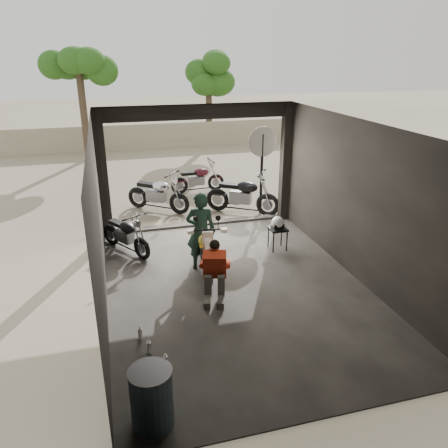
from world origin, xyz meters
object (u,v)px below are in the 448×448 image
outside_bike_c (242,192)px  stool (278,231)px  outside_bike_a (158,191)px  sign_post (262,156)px  oil_drum (152,399)px  rider (201,232)px  helmet (278,222)px  left_bike (125,232)px  main_bike (206,245)px  mechanic (215,274)px  outside_bike_b (198,177)px

outside_bike_c → stool: outside_bike_c is taller
outside_bike_a → sign_post: sign_post is taller
sign_post → oil_drum: bearing=-116.7°
rider → stool: bearing=-147.8°
outside_bike_a → sign_post: (2.84, -0.97, 1.09)m
rider → helmet: rider is taller
stool → sign_post: sign_post is taller
outside_bike_c → stool: bearing=-145.9°
outside_bike_c → rider: (-1.89, -3.09, 0.22)m
left_bike → outside_bike_c: (3.41, 1.79, 0.13)m
main_bike → sign_post: bearing=61.1°
main_bike → oil_drum: size_ratio=2.17×
left_bike → mechanic: mechanic is taller
helmet → sign_post: size_ratio=0.12×
outside_bike_a → main_bike: bearing=-134.4°
outside_bike_c → helmet: size_ratio=6.09×
helmet → sign_post: sign_post is taller
mechanic → oil_drum: mechanic is taller
rider → mechanic: 1.37m
mechanic → outside_bike_a: bearing=110.3°
mechanic → sign_post: (2.46, 4.31, 1.13)m
left_bike → sign_post: sign_post is taller
rider → sign_post: (2.42, 2.97, 0.83)m
outside_bike_b → rider: 5.55m
mechanic → main_bike: bearing=101.0°
main_bike → helmet: 1.96m
mechanic → stool: size_ratio=2.04×
outside_bike_b → mechanic: mechanic is taller
outside_bike_b → rider: size_ratio=0.92×
stool → outside_bike_b: bearing=99.7°
rider → helmet: 2.00m
rider → stool: (1.94, 0.47, -0.39)m
main_bike → oil_drum: 4.21m
outside_bike_a → rider: (0.43, -3.94, 0.26)m
outside_bike_c → rider: bearing=-178.4°
left_bike → oil_drum: size_ratio=1.83×
rider → stool: size_ratio=3.12×
outside_bike_b → rider: (-1.09, -5.43, 0.33)m
left_bike → outside_bike_a: 2.86m
rider → oil_drum: (-1.51, -4.01, -0.45)m
rider → oil_drum: bearing=88.0°
helmet → oil_drum: (-3.44, -4.49, -0.28)m
left_bike → helmet: bearing=-45.8°
outside_bike_b → mechanic: size_ratio=1.40×
helmet → outside_bike_b: bearing=90.5°
outside_bike_b → helmet: size_ratio=5.10×
outside_bike_a → oil_drum: (-1.09, -7.95, -0.19)m
rider → mechanic: bearing=106.9°
rider → left_bike: bearing=-21.9°
outside_bike_b → stool: 5.04m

